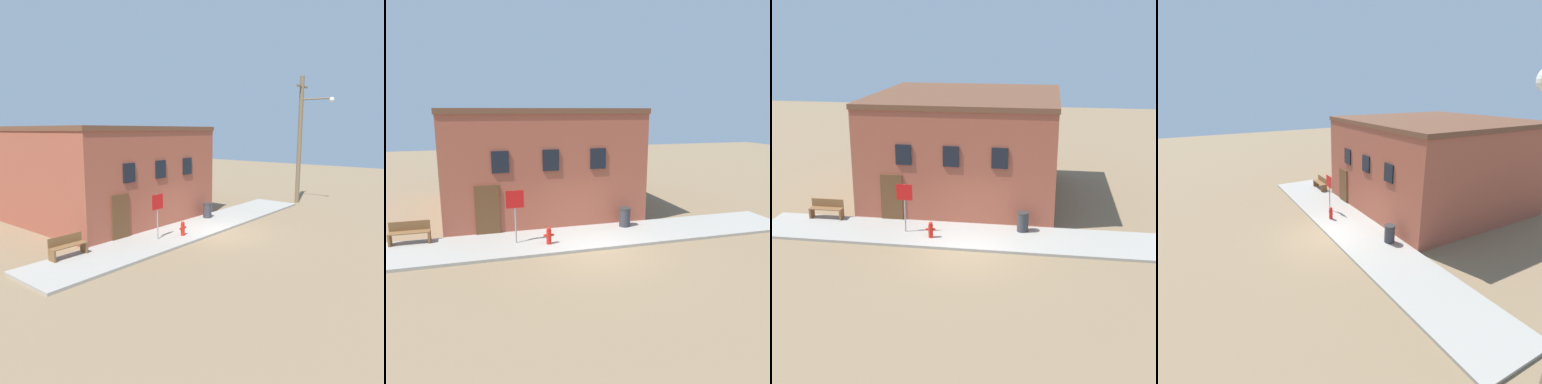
# 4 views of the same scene
# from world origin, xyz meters

# --- Properties ---
(ground_plane) EXTENTS (80.00, 80.00, 0.00)m
(ground_plane) POSITION_xyz_m (0.00, 0.00, 0.00)
(ground_plane) COLOR #846B4C
(sidewalk) EXTENTS (18.44, 2.87, 0.12)m
(sidewalk) POSITION_xyz_m (0.00, 1.44, 0.06)
(sidewalk) COLOR #9E998E
(sidewalk) RESTS_ON ground
(brick_building) EXTENTS (9.15, 9.34, 5.29)m
(brick_building) POSITION_xyz_m (-1.14, 7.48, 2.65)
(brick_building) COLOR #9E4C38
(brick_building) RESTS_ON ground
(fire_hydrant) EXTENTS (0.41, 0.20, 0.69)m
(fire_hydrant) POSITION_xyz_m (-1.66, 0.94, 0.46)
(fire_hydrant) COLOR red
(fire_hydrant) RESTS_ON sidewalk
(stop_sign) EXTENTS (0.69, 0.06, 2.10)m
(stop_sign) POSITION_xyz_m (-2.87, 1.41, 1.59)
(stop_sign) COLOR gray
(stop_sign) RESTS_ON sidewalk
(bench) EXTENTS (1.51, 0.44, 0.85)m
(bench) POSITION_xyz_m (-6.86, 2.52, 0.54)
(bench) COLOR brown
(bench) RESTS_ON sidewalk
(trash_bin) EXTENTS (0.51, 0.51, 0.84)m
(trash_bin) POSITION_xyz_m (2.06, 2.25, 0.54)
(trash_bin) COLOR #333338
(trash_bin) RESTS_ON sidewalk
(utility_pole) EXTENTS (1.80, 2.37, 8.72)m
(utility_pole) POSITION_xyz_m (10.23, 0.27, 4.62)
(utility_pole) COLOR brown
(utility_pole) RESTS_ON ground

